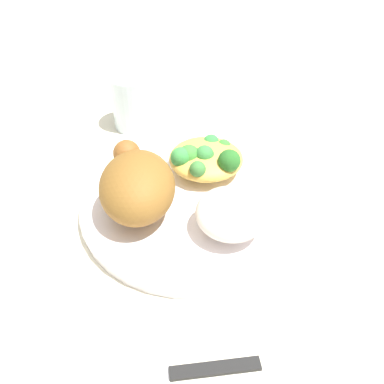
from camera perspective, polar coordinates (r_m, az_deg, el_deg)
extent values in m
plane|color=#EDE7CC|center=(0.51, 0.00, -2.37)|extent=(2.00, 2.00, 0.00)
cylinder|color=white|center=(0.50, 0.00, -1.83)|extent=(0.27, 0.27, 0.01)
torus|color=white|center=(0.50, 0.00, -1.27)|extent=(0.28, 0.28, 0.01)
ellipsoid|color=brown|center=(0.46, -7.77, 0.76)|extent=(0.11, 0.09, 0.07)
sphere|color=brown|center=(0.49, -9.25, 5.44)|extent=(0.03, 0.03, 0.03)
ellipsoid|color=silver|center=(0.45, 5.52, -3.03)|extent=(0.08, 0.08, 0.04)
ellipsoid|color=#E2B54D|center=(0.54, 2.00, 4.79)|extent=(0.10, 0.10, 0.03)
sphere|color=#296A26|center=(0.51, 5.32, 4.46)|extent=(0.03, 0.03, 0.03)
sphere|color=#3D8E44|center=(0.52, 1.81, 5.32)|extent=(0.02, 0.02, 0.02)
sphere|color=green|center=(0.55, 4.53, 6.44)|extent=(0.02, 0.02, 0.02)
sphere|color=green|center=(0.55, 2.73, 7.02)|extent=(0.02, 0.02, 0.02)
sphere|color=#429039|center=(0.52, -0.35, 5.17)|extent=(0.03, 0.03, 0.03)
sphere|color=#40813B|center=(0.50, 0.81, 3.28)|extent=(0.02, 0.02, 0.02)
sphere|color=green|center=(0.52, -1.61, 4.95)|extent=(0.03, 0.03, 0.03)
cube|color=silver|center=(0.39, 4.79, -20.15)|extent=(0.01, 0.11, 0.01)
cube|color=silver|center=(0.39, -6.11, -21.28)|extent=(0.02, 0.04, 0.00)
cube|color=black|center=(0.38, 3.34, -23.60)|extent=(0.02, 0.08, 0.01)
cube|color=silver|center=(0.38, -12.33, -24.92)|extent=(0.02, 0.11, 0.00)
cylinder|color=silver|center=(0.66, -8.18, 12.62)|extent=(0.07, 0.07, 0.08)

